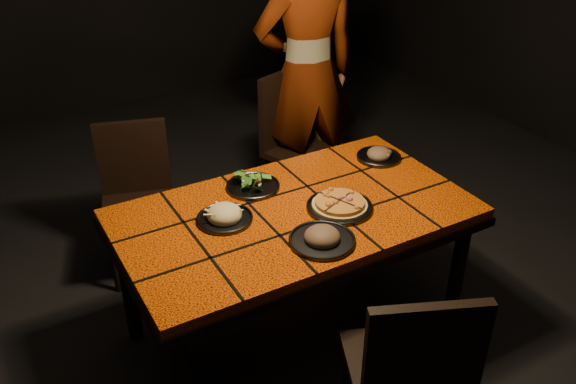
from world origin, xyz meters
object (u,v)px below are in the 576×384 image
chair_far_left (137,190)px  plate_pasta (225,216)px  diner (307,74)px  chair_far_right (297,136)px  dining_table (294,224)px  plate_pizza (340,205)px  chair_near (411,370)px

chair_far_left → plate_pasta: bearing=-62.6°
chair_far_left → diner: diner is taller
chair_far_left → chair_far_right: size_ratio=0.91×
chair_far_right → diner: 0.40m
chair_far_right → dining_table: bearing=-140.8°
dining_table → plate_pasta: plate_pasta is taller
dining_table → chair_far_right: bearing=59.1°
chair_far_left → plate_pasta: 0.93m
diner → plate_pasta: size_ratio=7.39×
dining_table → chair_far_left: chair_far_left is taller
plate_pasta → diner: bearing=44.2°
plate_pizza → chair_near: bearing=-104.0°
chair_near → chair_far_right: size_ratio=0.97×
chair_near → chair_far_left: 1.88m
chair_far_left → chair_far_right: 1.08m
chair_far_right → plate_pizza: 1.21m
chair_far_left → plate_pizza: 1.27m
dining_table → chair_near: bearing=-90.7°
chair_far_left → dining_table: bearing=-46.6°
chair_far_left → diner: bearing=23.2°
chair_near → chair_far_left: size_ratio=1.06×
plate_pizza → plate_pasta: plate_pasta is taller
dining_table → chair_near: 0.88m
chair_far_right → plate_pasta: 1.34m
dining_table → chair_far_left: (-0.47, 0.96, -0.17)m
chair_far_right → plate_pasta: bearing=-154.3°
chair_near → plate_pizza: (0.19, 0.77, 0.23)m
chair_far_right → diner: size_ratio=0.52×
diner → plate_pizza: size_ratio=5.62×
dining_table → diner: diner is taller
chair_far_left → plate_pasta: chair_far_left is taller
chair_far_right → plate_pizza: chair_far_right is taller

